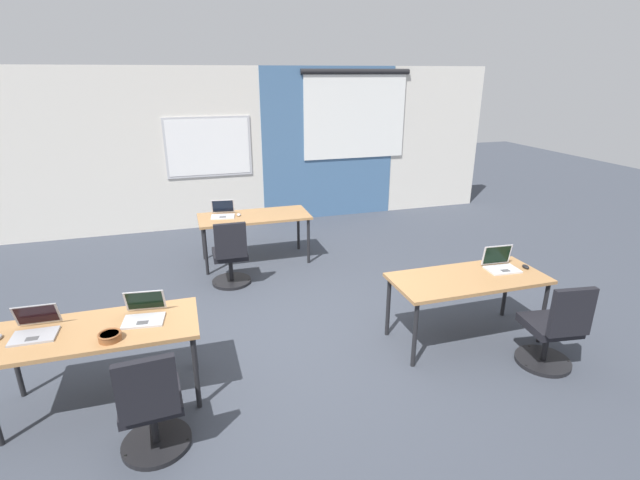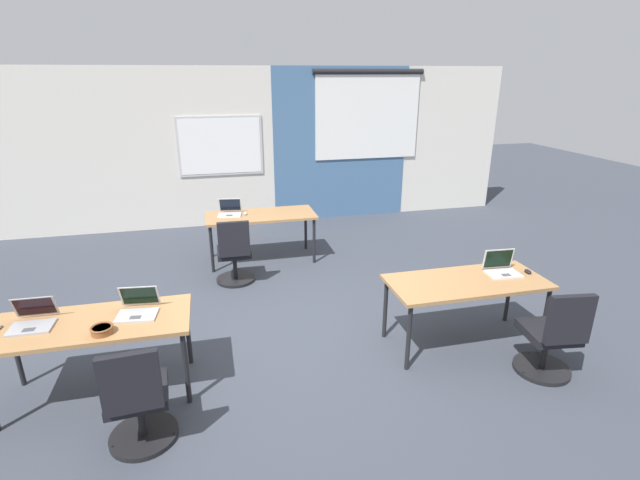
{
  "view_description": "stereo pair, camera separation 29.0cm",
  "coord_description": "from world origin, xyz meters",
  "px_view_note": "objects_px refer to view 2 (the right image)",
  "views": [
    {
      "loc": [
        -0.97,
        -4.31,
        2.69
      ],
      "look_at": [
        0.49,
        0.48,
        0.88
      ],
      "focal_mm": 26.09,
      "sensor_mm": 36.0,
      "label": 1
    },
    {
      "loc": [
        -0.69,
        -4.39,
        2.69
      ],
      "look_at": [
        0.49,
        0.48,
        0.88
      ],
      "focal_mm": 26.09,
      "sensor_mm": 36.0,
      "label": 2
    }
  ],
  "objects_px": {
    "desk_far_center": "(261,218)",
    "chair_far_left": "(235,257)",
    "laptop_far_left": "(230,211)",
    "chair_near_right_end": "(552,340)",
    "laptop_near_left_inner": "(138,308)",
    "laptop_near_right_end": "(502,268)",
    "laptop_near_left_end": "(32,320)",
    "snack_bowl": "(102,329)",
    "desk_near_right": "(466,286)",
    "mouse_near_right_end": "(528,271)",
    "desk_near_left": "(93,328)",
    "mouse_far_left": "(245,213)",
    "chair_near_left_inner": "(138,404)"
  },
  "relations": [
    {
      "from": "desk_near_right",
      "to": "desk_far_center",
      "type": "height_order",
      "value": "same"
    },
    {
      "from": "laptop_near_right_end",
      "to": "desk_far_center",
      "type": "bearing_deg",
      "value": 132.81
    },
    {
      "from": "desk_near_right",
      "to": "laptop_far_left",
      "type": "xyz_separation_m",
      "value": [
        -2.19,
        2.89,
        0.11
      ]
    },
    {
      "from": "desk_near_left",
      "to": "mouse_far_left",
      "type": "height_order",
      "value": "mouse_far_left"
    },
    {
      "from": "laptop_near_left_inner",
      "to": "chair_near_left_inner",
      "type": "bearing_deg",
      "value": -80.51
    },
    {
      "from": "laptop_near_right_end",
      "to": "laptop_near_left_end",
      "type": "distance_m",
      "value": 4.39
    },
    {
      "from": "chair_near_right_end",
      "to": "mouse_near_right_end",
      "type": "bearing_deg",
      "value": -98.84
    },
    {
      "from": "desk_near_left",
      "to": "laptop_far_left",
      "type": "bearing_deg",
      "value": 65.58
    },
    {
      "from": "laptop_near_left_inner",
      "to": "desk_near_right",
      "type": "bearing_deg",
      "value": 5.38
    },
    {
      "from": "chair_near_right_end",
      "to": "snack_bowl",
      "type": "distance_m",
      "value": 3.92
    },
    {
      "from": "desk_far_center",
      "to": "chair_near_right_end",
      "type": "relative_size",
      "value": 1.74
    },
    {
      "from": "desk_far_center",
      "to": "chair_far_left",
      "type": "distance_m",
      "value": 0.91
    },
    {
      "from": "laptop_near_right_end",
      "to": "chair_near_right_end",
      "type": "bearing_deg",
      "value": -81.83
    },
    {
      "from": "desk_far_center",
      "to": "chair_near_left_inner",
      "type": "bearing_deg",
      "value": -110.86
    },
    {
      "from": "laptop_far_left",
      "to": "snack_bowl",
      "type": "bearing_deg",
      "value": -102.41
    },
    {
      "from": "desk_near_left",
      "to": "laptop_near_left_inner",
      "type": "height_order",
      "value": "laptop_near_left_inner"
    },
    {
      "from": "laptop_near_right_end",
      "to": "mouse_near_right_end",
      "type": "bearing_deg",
      "value": -9.91
    },
    {
      "from": "desk_near_right",
      "to": "chair_far_left",
      "type": "height_order",
      "value": "chair_far_left"
    },
    {
      "from": "chair_far_left",
      "to": "laptop_near_left_end",
      "type": "xyz_separation_m",
      "value": [
        -1.75,
        -2.0,
        0.39
      ]
    },
    {
      "from": "mouse_near_right_end",
      "to": "laptop_near_left_end",
      "type": "xyz_separation_m",
      "value": [
        -4.67,
        0.03,
        0.03
      ]
    },
    {
      "from": "laptop_far_left",
      "to": "mouse_near_right_end",
      "type": "height_order",
      "value": "laptop_far_left"
    },
    {
      "from": "mouse_near_right_end",
      "to": "chair_near_left_inner",
      "type": "relative_size",
      "value": 0.12
    },
    {
      "from": "desk_far_center",
      "to": "laptop_near_left_inner",
      "type": "relative_size",
      "value": 4.41
    },
    {
      "from": "desk_near_left",
      "to": "snack_bowl",
      "type": "distance_m",
      "value": 0.27
    },
    {
      "from": "laptop_near_left_end",
      "to": "chair_near_right_end",
      "type": "bearing_deg",
      "value": -8.25
    },
    {
      "from": "laptop_far_left",
      "to": "mouse_near_right_end",
      "type": "bearing_deg",
      "value": -36.21
    },
    {
      "from": "chair_near_right_end",
      "to": "snack_bowl",
      "type": "height_order",
      "value": "chair_near_right_end"
    },
    {
      "from": "desk_far_center",
      "to": "chair_near_left_inner",
      "type": "xyz_separation_m",
      "value": [
        -1.34,
        -3.52,
        -0.28
      ]
    },
    {
      "from": "chair_far_left",
      "to": "snack_bowl",
      "type": "xyz_separation_m",
      "value": [
        -1.18,
        -2.28,
        0.38
      ]
    },
    {
      "from": "mouse_far_left",
      "to": "laptop_near_left_inner",
      "type": "bearing_deg",
      "value": -112.76
    },
    {
      "from": "laptop_near_left_end",
      "to": "snack_bowl",
      "type": "bearing_deg",
      "value": -23.71
    },
    {
      "from": "laptop_near_left_end",
      "to": "snack_bowl",
      "type": "distance_m",
      "value": 0.64
    },
    {
      "from": "chair_far_left",
      "to": "laptop_near_right_end",
      "type": "relative_size",
      "value": 2.65
    },
    {
      "from": "snack_bowl",
      "to": "desk_near_right",
      "type": "bearing_deg",
      "value": 3.69
    },
    {
      "from": "mouse_near_right_end",
      "to": "chair_near_right_end",
      "type": "xyz_separation_m",
      "value": [
        -0.21,
        -0.71,
        -0.36
      ]
    },
    {
      "from": "desk_near_right",
      "to": "laptop_near_left_inner",
      "type": "distance_m",
      "value": 3.14
    },
    {
      "from": "laptop_near_right_end",
      "to": "snack_bowl",
      "type": "xyz_separation_m",
      "value": [
        -3.82,
        -0.3,
        -0.02
      ]
    },
    {
      "from": "laptop_far_left",
      "to": "laptop_near_left_end",
      "type": "bearing_deg",
      "value": -113.42
    },
    {
      "from": "laptop_near_right_end",
      "to": "desk_near_right",
      "type": "bearing_deg",
      "value": -165.11
    },
    {
      "from": "laptop_near_left_end",
      "to": "desk_near_left",
      "type": "bearing_deg",
      "value": -5.32
    },
    {
      "from": "laptop_far_left",
      "to": "chair_near_right_end",
      "type": "height_order",
      "value": "laptop_far_left"
    },
    {
      "from": "mouse_near_right_end",
      "to": "laptop_near_right_end",
      "type": "bearing_deg",
      "value": 166.19
    },
    {
      "from": "chair_far_left",
      "to": "mouse_near_right_end",
      "type": "height_order",
      "value": "chair_far_left"
    },
    {
      "from": "chair_near_left_inner",
      "to": "snack_bowl",
      "type": "distance_m",
      "value": 0.69
    },
    {
      "from": "desk_near_right",
      "to": "chair_far_left",
      "type": "xyz_separation_m",
      "value": [
        -2.2,
        2.06,
        -0.28
      ]
    },
    {
      "from": "chair_far_left",
      "to": "mouse_far_left",
      "type": "bearing_deg",
      "value": -105.92
    },
    {
      "from": "laptop_near_left_end",
      "to": "mouse_far_left",
      "type": "bearing_deg",
      "value": 55.8
    },
    {
      "from": "laptop_near_left_end",
      "to": "chair_near_left_inner",
      "type": "xyz_separation_m",
      "value": [
        0.86,
        -0.77,
        -0.39
      ]
    },
    {
      "from": "desk_far_center",
      "to": "chair_far_left",
      "type": "height_order",
      "value": "chair_far_left"
    },
    {
      "from": "laptop_far_left",
      "to": "mouse_near_right_end",
      "type": "xyz_separation_m",
      "value": [
        2.9,
        -2.87,
        -0.03
      ]
    }
  ]
}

